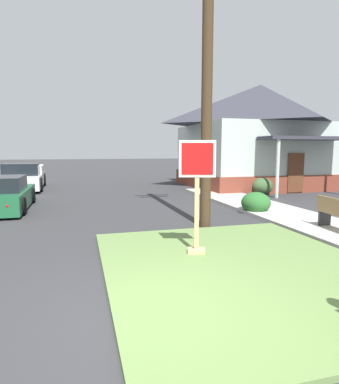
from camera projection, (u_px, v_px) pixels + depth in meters
ground_plane at (153, 319)px, 4.30m from camera, size 160.00×160.00×0.00m
grass_corner_patch at (242, 267)px, 6.09m from camera, size 5.01×5.94×0.08m
sidewalk_strip at (289, 216)px, 10.71m from camera, size 2.20×15.26×0.12m
stop_sign at (197, 199)px, 6.66m from camera, size 0.71×0.37×2.31m
manhole_cover at (137, 262)px, 6.43m from camera, size 0.70×0.70×0.02m
parked_sedan_green at (2, 195)px, 12.05m from camera, size 1.93×4.44×1.25m
pickup_truck_white at (23, 178)px, 18.46m from camera, size 2.35×5.68×1.48m
utility_pole at (208, 44)px, 8.83m from camera, size 1.64×0.30×9.72m
corner_house at (259, 135)px, 19.93m from camera, size 8.77×8.91×6.08m
shrub_near_porch at (262, 186)px, 16.20m from camera, size 1.04×1.04×0.85m
shrub_by_curb at (256, 203)px, 11.42m from camera, size 1.01×1.01×0.75m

